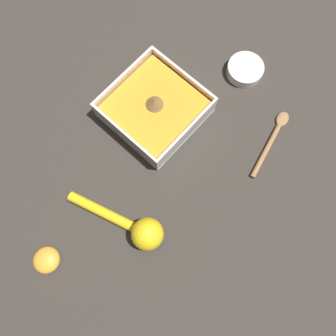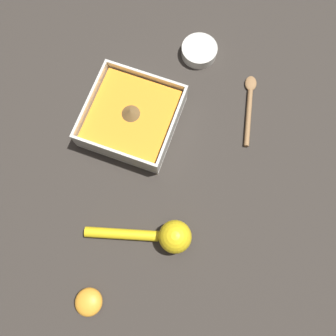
{
  "view_description": "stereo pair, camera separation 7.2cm",
  "coord_description": "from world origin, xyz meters",
  "px_view_note": "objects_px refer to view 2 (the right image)",
  "views": [
    {
      "loc": [
        -0.24,
        -0.22,
        0.73
      ],
      "look_at": [
        -0.11,
        -0.09,
        0.03
      ],
      "focal_mm": 35.0,
      "sensor_mm": 36.0,
      "label": 1
    },
    {
      "loc": [
        -0.28,
        -0.16,
        0.73
      ],
      "look_at": [
        -0.11,
        -0.09,
        0.03
      ],
      "focal_mm": 35.0,
      "sensor_mm": 36.0,
      "label": 2
    }
  ],
  "objects_px": {
    "lemon_half": "(89,302)",
    "wooden_spoon": "(249,105)",
    "spice_bowl": "(199,51)",
    "square_dish": "(132,118)",
    "lemon_squeezer": "(164,236)"
  },
  "relations": [
    {
      "from": "spice_bowl",
      "to": "lemon_half",
      "type": "bearing_deg",
      "value": 177.58
    },
    {
      "from": "lemon_half",
      "to": "wooden_spoon",
      "type": "distance_m",
      "value": 0.57
    },
    {
      "from": "spice_bowl",
      "to": "lemon_half",
      "type": "relative_size",
      "value": 1.58
    },
    {
      "from": "spice_bowl",
      "to": "lemon_squeezer",
      "type": "relative_size",
      "value": 0.4
    },
    {
      "from": "spice_bowl",
      "to": "lemon_half",
      "type": "distance_m",
      "value": 0.63
    },
    {
      "from": "spice_bowl",
      "to": "wooden_spoon",
      "type": "bearing_deg",
      "value": -121.07
    },
    {
      "from": "lemon_squeezer",
      "to": "lemon_half",
      "type": "xyz_separation_m",
      "value": [
        -0.18,
        0.1,
        -0.01
      ]
    },
    {
      "from": "square_dish",
      "to": "wooden_spoon",
      "type": "height_order",
      "value": "square_dish"
    },
    {
      "from": "lemon_half",
      "to": "spice_bowl",
      "type": "bearing_deg",
      "value": -2.42
    },
    {
      "from": "square_dish",
      "to": "lemon_squeezer",
      "type": "xyz_separation_m",
      "value": [
        -0.23,
        -0.16,
        0.01
      ]
    },
    {
      "from": "lemon_squeezer",
      "to": "square_dish",
      "type": "bearing_deg",
      "value": 109.27
    },
    {
      "from": "wooden_spoon",
      "to": "lemon_squeezer",
      "type": "bearing_deg",
      "value": 154.23
    },
    {
      "from": "spice_bowl",
      "to": "lemon_squeezer",
      "type": "bearing_deg",
      "value": -170.81
    },
    {
      "from": "square_dish",
      "to": "lemon_squeezer",
      "type": "bearing_deg",
      "value": -144.41
    },
    {
      "from": "wooden_spoon",
      "to": "lemon_half",
      "type": "bearing_deg",
      "value": 148.43
    }
  ]
}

